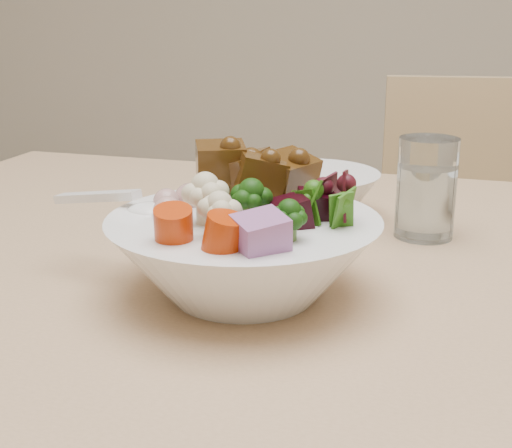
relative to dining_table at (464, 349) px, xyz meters
name	(u,v)px	position (x,y,z in m)	size (l,w,h in m)	color
dining_table	(464,349)	(0.00, 0.00, 0.00)	(1.55, 0.93, 0.71)	tan
chair_far	(479,273)	(0.07, 0.68, -0.17)	(0.41, 0.41, 0.82)	tan
food_bowl	(246,250)	(-0.20, -0.08, 0.11)	(0.24, 0.24, 0.13)	white
soup_spoon	(138,208)	(-0.30, -0.07, 0.14)	(0.14, 0.06, 0.03)	white
water_glass	(426,192)	(-0.05, 0.13, 0.12)	(0.07, 0.07, 0.11)	white
side_bowl	(311,194)	(-0.18, 0.18, 0.10)	(0.17, 0.17, 0.06)	white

